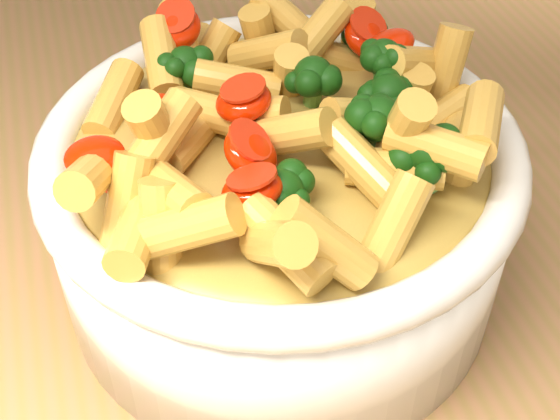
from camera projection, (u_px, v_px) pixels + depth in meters
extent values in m
cube|color=#A26F45|center=(385.00, 187.00, 0.58)|extent=(1.20, 0.80, 0.04)
cylinder|color=white|center=(280.00, 216.00, 0.46)|extent=(0.26, 0.26, 0.10)
ellipsoid|color=white|center=(280.00, 253.00, 0.48)|extent=(0.24, 0.24, 0.04)
torus|color=white|center=(280.00, 148.00, 0.42)|extent=(0.27, 0.27, 0.02)
ellipsoid|color=gold|center=(280.00, 148.00, 0.42)|extent=(0.23, 0.23, 0.03)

